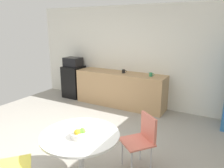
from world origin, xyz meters
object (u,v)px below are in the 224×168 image
mini_fridge (74,82)px  mug_green (124,71)px  chair_yellow (3,163)px  microwave (73,62)px  fruit_bowl (80,134)px  chair_coral (143,135)px  round_table (81,144)px  mug_white (151,74)px

mini_fridge → mug_green: (1.66, -0.01, 0.48)m
chair_yellow → microwave: bearing=117.2°
microwave → mug_green: 1.66m
fruit_bowl → mug_green: bearing=106.3°
mini_fridge → chair_coral: (3.07, -2.21, 0.06)m
round_table → fruit_bowl: bearing=-52.9°
round_table → mug_green: bearing=105.8°
round_table → microwave: bearing=130.3°
mug_green → fruit_bowl: bearing=-73.7°
microwave → mini_fridge: bearing=0.0°
microwave → mug_green: microwave is taller
mini_fridge → microwave: size_ratio=1.94×
fruit_bowl → mini_fridge: bearing=130.2°
round_table → mug_white: (-0.08, 2.90, 0.36)m
fruit_bowl → mug_white: 2.98m
chair_yellow → mug_green: size_ratio=6.43×
chair_yellow → fruit_bowl: bearing=43.2°
microwave → mug_white: microwave is taller
round_table → fruit_bowl: fruit_bowl is taller
fruit_bowl → mug_white: (-0.13, 2.97, 0.17)m
round_table → chair_coral: 0.93m
microwave → mug_green: size_ratio=3.72×
mug_green → mug_white: bearing=-1.6°
mini_fridge → mug_white: size_ratio=7.20×
mini_fridge → chair_yellow: size_ratio=1.12×
mini_fridge → chair_yellow: (1.87, -3.63, 0.06)m
mug_white → round_table: bearing=-88.4°
mini_fridge → fruit_bowl: 3.94m
chair_coral → mini_fridge: bearing=144.3°
mini_fridge → mug_white: mug_white is taller
chair_yellow → mini_fridge: bearing=117.2°
mini_fridge → microwave: microwave is taller
mug_green → microwave: bearing=179.8°
chair_yellow → fruit_bowl: size_ratio=3.53×
mini_fridge → mug_white: bearing=-0.6°
chair_yellow → mug_white: mug_white is taller
chair_coral → fruit_bowl: size_ratio=3.53×
fruit_bowl → mug_green: mug_green is taller
microwave → fruit_bowl: size_ratio=2.04×
chair_coral → mug_white: size_ratio=6.43×
round_table → chair_coral: (0.58, 0.73, -0.06)m
chair_yellow → fruit_bowl: fruit_bowl is taller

